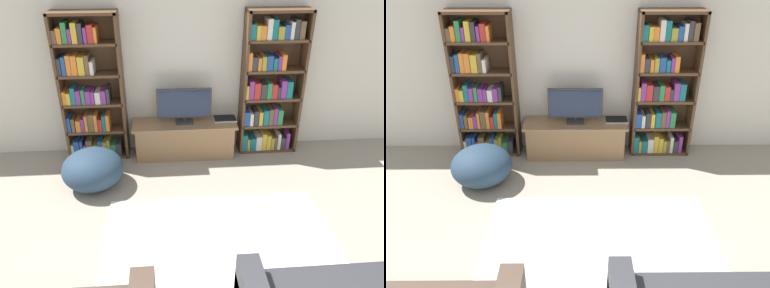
# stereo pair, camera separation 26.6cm
# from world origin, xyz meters

# --- Properties ---
(wall_back) EXTENTS (8.80, 0.06, 2.60)m
(wall_back) POSITION_xyz_m (0.00, 4.23, 1.30)
(wall_back) COLOR silver
(wall_back) RESTS_ON ground_plane
(bookshelf_left) EXTENTS (0.83, 0.30, 1.99)m
(bookshelf_left) POSITION_xyz_m (-1.29, 4.05, 0.94)
(bookshelf_left) COLOR #513823
(bookshelf_left) RESTS_ON ground_plane
(bookshelf_right) EXTENTS (0.83, 0.30, 1.99)m
(bookshelf_right) POSITION_xyz_m (1.14, 4.05, 0.96)
(bookshelf_right) COLOR #513823
(bookshelf_right) RESTS_ON ground_plane
(tv_stand) EXTENTS (1.44, 0.45, 0.50)m
(tv_stand) POSITION_xyz_m (-0.04, 3.95, 0.25)
(tv_stand) COLOR #8E6B47
(tv_stand) RESTS_ON ground_plane
(television) EXTENTS (0.74, 0.16, 0.50)m
(television) POSITION_xyz_m (-0.04, 3.95, 0.77)
(television) COLOR #2D2D33
(television) RESTS_ON tv_stand
(laptop) EXTENTS (0.32, 0.22, 0.03)m
(laptop) POSITION_xyz_m (0.53, 4.00, 0.52)
(laptop) COLOR #B7B7BC
(laptop) RESTS_ON tv_stand
(area_rug) EXTENTS (2.38, 1.77, 0.02)m
(area_rug) POSITION_xyz_m (0.21, 1.99, 0.01)
(area_rug) COLOR white
(area_rug) RESTS_ON ground_plane
(beanbag_ottoman) EXTENTS (0.75, 0.75, 0.49)m
(beanbag_ottoman) POSITION_xyz_m (-1.22, 3.25, 0.24)
(beanbag_ottoman) COLOR #23384C
(beanbag_ottoman) RESTS_ON ground_plane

